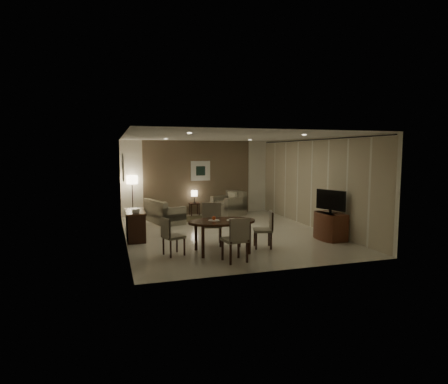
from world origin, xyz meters
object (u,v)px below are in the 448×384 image
object	(u,v)px
chair_right	(263,230)
floor_lamp	(133,197)
tv_cabinet	(331,226)
chair_left	(174,236)
console_desk	(135,225)
dining_table	(222,236)
chair_far	(212,224)
sofa	(164,211)
armchair	(228,203)
side_table	(194,209)
chair_near	(235,239)

from	to	relation	value
chair_right	floor_lamp	size ratio (longest dim) A/B	0.59
tv_cabinet	chair_left	distance (m)	4.19
console_desk	dining_table	bearing A→B (deg)	-46.47
chair_far	chair_right	distance (m)	1.25
tv_cabinet	sofa	size ratio (longest dim) A/B	0.57
console_desk	chair_right	bearing A→B (deg)	-32.27
console_desk	floor_lamp	bearing A→B (deg)	87.75
chair_far	chair_right	bearing A→B (deg)	-14.79
console_desk	armchair	size ratio (longest dim) A/B	1.23
console_desk	floor_lamp	size ratio (longest dim) A/B	0.81
dining_table	chair_left	bearing A→B (deg)	175.72
tv_cabinet	chair_right	bearing A→B (deg)	-171.79
tv_cabinet	armchair	size ratio (longest dim) A/B	0.92
chair_left	side_table	bearing A→B (deg)	-36.42
dining_table	chair_far	xyz separation A→B (m)	(-0.05, 0.71, 0.15)
dining_table	chair_near	xyz separation A→B (m)	(0.04, -0.78, 0.11)
console_desk	side_table	bearing A→B (deg)	54.67
chair_right	sofa	bearing A→B (deg)	-140.24
chair_near	armchair	distance (m)	5.85
chair_right	side_table	xyz separation A→B (m)	(-0.54, 5.05, -0.21)
chair_left	side_table	xyz separation A→B (m)	(1.60, 5.06, -0.20)
dining_table	side_table	world-z (taller)	dining_table
dining_table	chair_far	bearing A→B (deg)	94.13
dining_table	chair_right	xyz separation A→B (m)	(1.04, 0.10, 0.07)
chair_left	console_desk	bearing A→B (deg)	2.38
chair_left	floor_lamp	xyz separation A→B (m)	(-0.58, 5.08, 0.32)
chair_far	armchair	bearing A→B (deg)	81.41
chair_far	chair_right	world-z (taller)	chair_far
chair_near	chair_left	xyz separation A→B (m)	(-1.13, 0.86, -0.05)
chair_right	floor_lamp	xyz separation A→B (m)	(-2.71, 5.06, 0.30)
chair_far	floor_lamp	xyz separation A→B (m)	(-1.62, 4.45, 0.23)
dining_table	sofa	distance (m)	4.15
chair_far	sofa	world-z (taller)	chair_far
sofa	dining_table	bearing A→B (deg)	173.71
chair_right	side_table	size ratio (longest dim) A/B	1.93
chair_far	dining_table	bearing A→B (deg)	-71.48
dining_table	sofa	xyz separation A→B (m)	(-0.73, 4.08, 0.01)
armchair	console_desk	bearing A→B (deg)	-73.19
sofa	floor_lamp	size ratio (longest dim) A/B	1.06
chair_right	sofa	world-z (taller)	chair_right
console_desk	floor_lamp	xyz separation A→B (m)	(0.13, 3.26, 0.37)
console_desk	chair_left	distance (m)	1.95
console_desk	sofa	world-z (taller)	console_desk
tv_cabinet	console_desk	bearing A→B (deg)	162.95
chair_far	side_table	size ratio (longest dim) A/B	2.27
dining_table	chair_left	xyz separation A→B (m)	(-1.09, 0.08, 0.06)
chair_near	chair_left	bearing A→B (deg)	-45.79
chair_far	sofa	xyz separation A→B (m)	(-0.68, 3.37, -0.14)
dining_table	chair_right	size ratio (longest dim) A/B	1.77
chair_far	armchair	distance (m)	4.48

